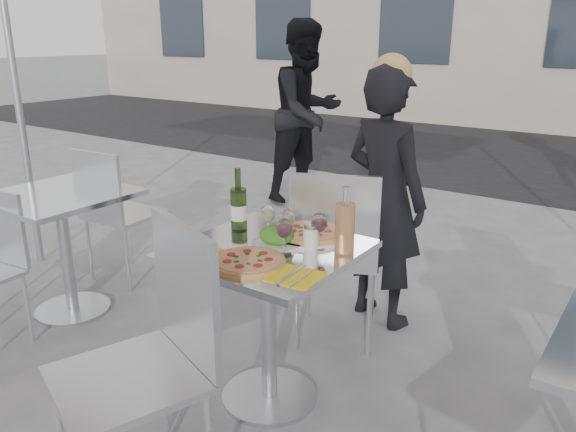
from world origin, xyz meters
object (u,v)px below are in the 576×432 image
Objects in this scene: woman_diner at (385,199)px; sugar_shaker at (311,237)px; pizza_near at (248,261)px; wineglass_white_b at (287,219)px; salad_plate at (277,237)px; wineglass_red_b at (319,223)px; wineglass_red_a at (284,229)px; napkin_right at (296,276)px; side_table_left at (63,228)px; carafe at (345,228)px; chair_near at (155,345)px; napkin_left at (194,249)px; main_table at (268,292)px; pizza_far at (310,233)px; chair_far at (336,244)px; wineglass_white_a at (268,215)px; side_chair_lfar at (113,206)px; pedestrian_a at (307,112)px; wine_bottle at (239,207)px.

sugar_shaker is at bearing 111.14° from woman_diner.
pizza_near is 0.30m from wineglass_white_b.
salad_plate is 0.20m from wineglass_red_b.
wineglass_red_a is 0.25m from napkin_right.
salad_plate is at bearing -119.04° from wineglass_white_b.
carafe is (1.81, 0.11, 0.33)m from side_table_left.
chair_near reaches higher than napkin_left.
main_table is 4.76× the size of wineglass_white_b.
napkin_left is at bearing -126.80° from pizza_far.
wineglass_white_a is (-0.06, -0.50, 0.28)m from chair_far.
side_chair_lfar is at bearing 159.00° from pizza_near.
salad_plate reaches higher than main_table.
salad_plate is 0.12m from wineglass_white_a.
side_table_left is at bearing 179.06° from wineglass_red_a.
wineglass_white_a is at bearing 59.20° from chair_far.
wineglass_red_a is at bearing -34.94° from wineglass_white_a.
pedestrian_a is at bearing 124.07° from wineglass_red_b.
pizza_near is (0.04, 0.46, 0.16)m from chair_near.
pizza_far is 1.65× the size of napkin_right.
wine_bottle is at bearing 4.26° from side_table_left.
chair_far is at bearing 108.18° from sugar_shaker.
pizza_near reaches higher than main_table.
wine_bottle is 2.76× the size of sugar_shaker.
salad_plate is at bearing 74.43° from main_table.
woman_diner is 9.34× the size of wineglass_red_a.
woman_diner is 4.46× the size of pizza_far.
pizza_near reaches higher than napkin_left.
side_chair_lfar is at bearing 165.95° from chair_near.
main_table is 0.43× the size of pedestrian_a.
side_chair_lfar is 5.84× the size of wineglass_red_b.
pizza_far is 0.28m from carafe.
chair_near is 1.95m from side_chair_lfar.
pedestrian_a reaches higher than chair_near.
main_table is 0.66m from chair_near.
sugar_shaker is (0.16, 0.09, 0.26)m from main_table.
side_table_left is 1.30m from napkin_left.
side_table_left is 0.46m from side_chair_lfar.
pedestrian_a is at bearing 121.73° from wineglass_white_b.
napkin_left is (-0.24, 0.45, 0.15)m from chair_near.
carafe is 0.13m from wineglass_red_b.
chair_far is 0.80m from pizza_near.
sugar_shaker is 0.23m from wineglass_white_a.
wineglass_white_b is 0.79× the size of napkin_right.
wineglass_white_b is 0.38m from napkin_right.
pizza_far is 1.14× the size of carafe.
napkin_right is (0.34, -0.28, -0.11)m from wineglass_white_a.
napkin_right is at bearing -43.91° from wineglass_red_a.
wineglass_white_b is at bearing 103.74° from woman_diner.
sugar_shaker is (1.66, 0.09, 0.26)m from side_table_left.
wineglass_white_a is 0.35m from napkin_left.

